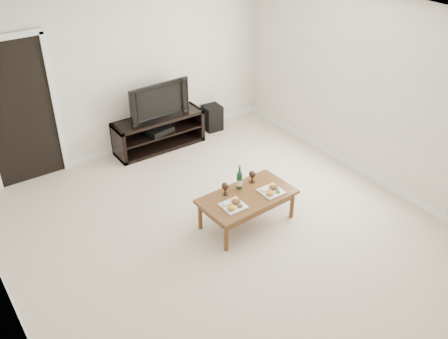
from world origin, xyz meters
TOP-DOWN VIEW (x-y plane):
  - floor at (0.00, 0.00)m, footprint 5.50×5.50m
  - back_wall at (0.00, 2.77)m, footprint 5.00×0.04m
  - ceiling at (0.00, 0.00)m, footprint 5.00×5.50m
  - doorway at (-1.55, 2.73)m, footprint 0.90×0.02m
  - media_console at (0.40, 2.50)m, footprint 1.46×0.45m
  - television at (0.40, 2.50)m, footprint 1.02×0.18m
  - av_receiver at (0.40, 2.48)m, footprint 0.45×0.37m
  - subwoofer at (1.47, 2.56)m, footprint 0.31×0.31m
  - coffee_table at (0.37, 0.11)m, footprint 1.23×0.71m
  - plate_left at (0.09, 0.02)m, footprint 0.27×0.27m
  - plate_right at (0.66, -0.00)m, footprint 0.27×0.27m
  - wine_bottle at (0.38, 0.30)m, footprint 0.07×0.07m
  - goblet_left at (0.16, 0.29)m, footprint 0.09×0.09m
  - goblet_right at (0.60, 0.32)m, footprint 0.09×0.09m

SIDE VIEW (x-z plane):
  - floor at x=0.00m, z-range 0.00..0.00m
  - coffee_table at x=0.37m, z-range 0.00..0.42m
  - subwoofer at x=1.47m, z-range 0.00..0.43m
  - media_console at x=0.40m, z-range 0.00..0.55m
  - av_receiver at x=0.40m, z-range 0.29..0.36m
  - plate_left at x=0.09m, z-range 0.42..0.49m
  - plate_right at x=0.66m, z-range 0.42..0.49m
  - goblet_left at x=0.16m, z-range 0.42..0.59m
  - goblet_right at x=0.60m, z-range 0.42..0.59m
  - wine_bottle at x=0.38m, z-range 0.42..0.77m
  - television at x=0.40m, z-range 0.55..1.13m
  - doorway at x=-1.55m, z-range 0.00..2.05m
  - back_wall at x=0.00m, z-range 0.00..2.60m
  - ceiling at x=0.00m, z-range 2.60..2.64m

